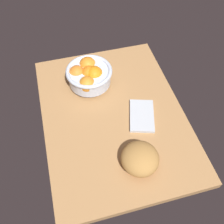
% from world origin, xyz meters
% --- Properties ---
extents(ground_plane, '(0.74, 0.55, 0.03)m').
position_xyz_m(ground_plane, '(0.00, 0.00, -0.01)').
color(ground_plane, '#AD7C4B').
extents(fruit_bowl, '(0.19, 0.19, 0.10)m').
position_xyz_m(fruit_bowl, '(-0.18, -0.06, 0.06)').
color(fruit_bowl, silver).
rests_on(fruit_bowl, ground).
extents(bread_loaf, '(0.15, 0.14, 0.08)m').
position_xyz_m(bread_loaf, '(0.23, 0.03, 0.04)').
color(bread_loaf, '#AF7D40').
rests_on(bread_loaf, ground).
extents(napkin_folded, '(0.17, 0.13, 0.01)m').
position_xyz_m(napkin_folded, '(0.04, 0.10, 0.01)').
color(napkin_folded, silver).
rests_on(napkin_folded, ground).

